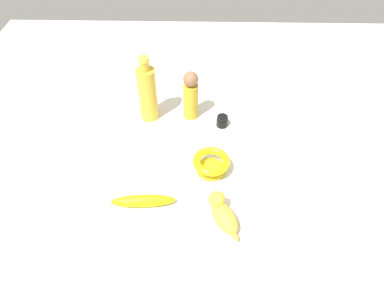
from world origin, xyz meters
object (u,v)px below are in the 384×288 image
(bowl, at_px, (211,163))
(nail_polish_jar, at_px, (222,121))
(banana, at_px, (143,201))
(person_figure_adult, at_px, (191,95))
(bottle_tall, at_px, (147,93))
(cat_figurine, at_px, (223,213))

(bowl, distance_m, nail_polish_jar, 0.22)
(banana, bearing_deg, bowl, -149.18)
(bowl, height_order, person_figure_adult, person_figure_adult)
(nail_polish_jar, height_order, bottle_tall, bottle_tall)
(cat_figurine, bearing_deg, person_figure_adult, 12.44)
(banana, bearing_deg, person_figure_adult, -111.30)
(cat_figurine, xyz_separation_m, person_figure_adult, (0.46, 0.10, 0.06))
(person_figure_adult, bearing_deg, cat_figurine, -167.56)
(bottle_tall, height_order, person_figure_adult, bottle_tall)
(nail_polish_jar, relative_size, person_figure_adult, 0.22)
(bowl, relative_size, bottle_tall, 0.47)
(bottle_tall, distance_m, person_figure_adult, 0.15)
(bowl, bearing_deg, person_figure_adult, 14.88)
(bowl, distance_m, cat_figurine, 0.19)
(nail_polish_jar, bearing_deg, bottle_tall, 80.79)
(banana, height_order, nail_polish_jar, nail_polish_jar)
(nail_polish_jar, relative_size, cat_figurine, 0.31)
(bowl, bearing_deg, banana, 124.57)
(nail_polish_jar, distance_m, person_figure_adult, 0.15)
(bowl, height_order, cat_figurine, cat_figurine)
(nail_polish_jar, distance_m, bottle_tall, 0.29)
(bowl, distance_m, bottle_tall, 0.35)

